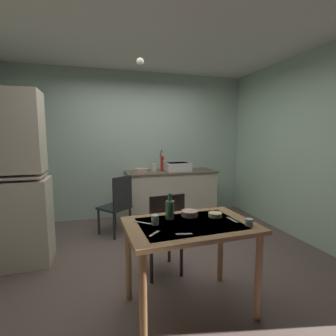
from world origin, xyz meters
TOP-DOWN VIEW (x-y plane):
  - ground_plane at (0.00, 0.00)m, footprint 5.25×5.25m
  - wall_back at (0.00, 1.77)m, footprint 4.35×0.10m
  - wall_right at (2.18, 0.00)m, footprint 0.10×3.54m
  - ceiling_slab at (0.00, 0.00)m, footprint 4.35×3.54m
  - hutch_cabinet at (-1.69, 0.27)m, footprint 0.83×0.50m
  - counter_cabinet at (0.59, 1.40)m, footprint 1.63×0.64m
  - sink_basin at (0.72, 1.40)m, footprint 0.44×0.34m
  - hand_pump at (0.43, 1.44)m, footprint 0.05×0.27m
  - mixing_bowl_counter at (0.03, 1.35)m, footprint 0.24×0.24m
  - stoneware_crock at (0.29, 1.45)m, footprint 0.10×0.10m
  - dining_table at (0.03, -1.04)m, footprint 1.11×0.77m
  - chair_far_side at (-0.05, -0.45)m, footprint 0.44×0.44m
  - chair_by_counter at (-0.43, 0.84)m, footprint 0.56×0.56m
  - serving_bowl_wide at (0.09, -0.85)m, footprint 0.15×0.15m
  - soup_bowl_small at (0.31, -0.94)m, footprint 0.12×0.12m
  - mug_dark at (0.47, -1.22)m, footprint 0.07×0.07m
  - mug_tall at (-0.26, -0.99)m, footprint 0.06×0.06m
  - glass_bottle at (-0.10, -0.88)m, footprint 0.08×0.08m
  - table_knife at (-0.37, -0.91)m, footprint 0.15×0.14m
  - teaspoon_near_bowl at (0.41, -1.06)m, footprint 0.03×0.15m
  - teaspoon_by_cup at (-0.10, -1.25)m, footprint 0.13×0.05m
  - serving_spoon at (-0.32, -1.18)m, footprint 0.10×0.10m
  - pendant_bulb at (-0.22, -0.12)m, footprint 0.08×0.08m

SIDE VIEW (x-z plane):
  - ground_plane at x=0.00m, z-range 0.00..0.00m
  - counter_cabinet at x=0.59m, z-range 0.00..0.88m
  - chair_by_counter at x=-0.43m, z-range 0.02..0.94m
  - chair_far_side at x=-0.05m, z-range 0.02..0.94m
  - dining_table at x=0.03m, z-range 0.28..1.06m
  - table_knife at x=-0.37m, z-range 0.78..0.78m
  - teaspoon_near_bowl at x=0.41m, z-range 0.78..0.78m
  - teaspoon_by_cup at x=-0.10m, z-range 0.78..0.78m
  - serving_spoon at x=-0.32m, z-range 0.78..0.78m
  - soup_bowl_small at x=0.31m, z-range 0.78..0.82m
  - serving_bowl_wide at x=0.09m, z-range 0.78..0.83m
  - mug_dark at x=0.47m, z-range 0.78..0.84m
  - mug_tall at x=-0.26m, z-range 0.78..0.86m
  - glass_bottle at x=-0.10m, z-range 0.75..0.99m
  - mixing_bowl_counter at x=0.03m, z-range 0.88..0.95m
  - hutch_cabinet at x=-1.69m, z-range -0.06..1.96m
  - stoneware_crock at x=0.29m, z-range 0.88..1.02m
  - sink_basin at x=0.72m, z-range 0.88..1.03m
  - hand_pump at x=0.43m, z-range 0.85..1.24m
  - wall_back at x=0.00m, z-range 0.00..2.68m
  - wall_right at x=2.18m, z-range 0.00..2.68m
  - pendant_bulb at x=-0.22m, z-range 2.28..2.36m
  - ceiling_slab at x=0.00m, z-range 2.68..2.78m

